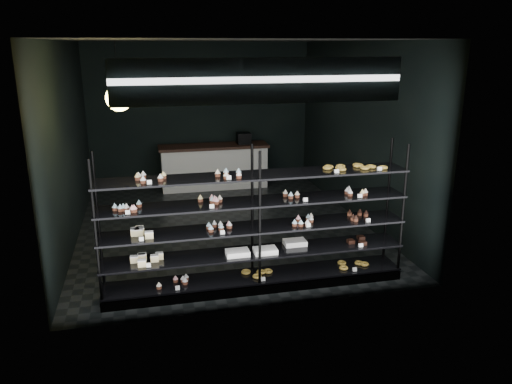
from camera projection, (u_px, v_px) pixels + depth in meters
room at (222, 138)px, 8.55m from camera, size 5.01×6.01×3.20m
display_shelf at (254, 243)px, 6.54m from camera, size 4.00×0.50×1.91m
signage at (262, 81)px, 5.49m from camera, size 3.30×0.05×0.50m
pendant_lamp at (119, 98)px, 6.61m from camera, size 0.34×0.34×0.90m
service_counter at (215, 166)px, 11.25m from camera, size 2.43×0.65×1.23m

